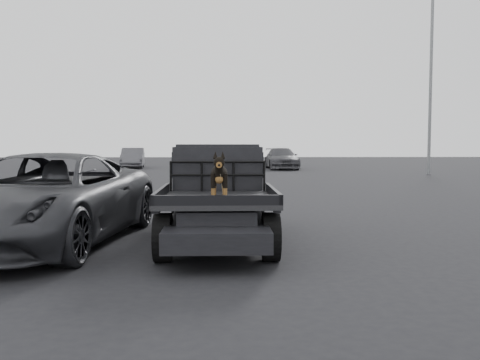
{
  "coord_description": "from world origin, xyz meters",
  "views": [
    {
      "loc": [
        0.16,
        -8.3,
        1.83
      ],
      "look_at": [
        0.44,
        -0.57,
        1.29
      ],
      "focal_mm": 40.0,
      "sensor_mm": 36.0,
      "label": 1
    }
  ],
  "objects_px": {
    "parked_suv": "(44,199)",
    "distant_car_a": "(133,158)",
    "floodlight_mid": "(431,49)",
    "flatbed_ute": "(218,217)",
    "distant_car_b": "(282,158)",
    "dog": "(219,178)"
  },
  "relations": [
    {
      "from": "distant_car_a",
      "to": "floodlight_mid",
      "type": "height_order",
      "value": "floodlight_mid"
    },
    {
      "from": "distant_car_a",
      "to": "distant_car_b",
      "type": "distance_m",
      "value": 10.81
    },
    {
      "from": "flatbed_ute",
      "to": "floodlight_mid",
      "type": "distance_m",
      "value": 25.01
    },
    {
      "from": "floodlight_mid",
      "to": "flatbed_ute",
      "type": "bearing_deg",
      "value": -120.31
    },
    {
      "from": "distant_car_a",
      "to": "parked_suv",
      "type": "bearing_deg",
      "value": -89.8
    },
    {
      "from": "parked_suv",
      "to": "floodlight_mid",
      "type": "bearing_deg",
      "value": 60.81
    },
    {
      "from": "distant_car_b",
      "to": "floodlight_mid",
      "type": "distance_m",
      "value": 12.08
    },
    {
      "from": "flatbed_ute",
      "to": "parked_suv",
      "type": "relative_size",
      "value": 0.91
    },
    {
      "from": "parked_suv",
      "to": "floodlight_mid",
      "type": "height_order",
      "value": "floodlight_mid"
    },
    {
      "from": "parked_suv",
      "to": "distant_car_a",
      "type": "xyz_separation_m",
      "value": [
        -3.22,
        29.39,
        -0.09
      ]
    },
    {
      "from": "dog",
      "to": "floodlight_mid",
      "type": "xyz_separation_m",
      "value": [
        12.12,
        22.46,
        5.91
      ]
    },
    {
      "from": "distant_car_a",
      "to": "distant_car_b",
      "type": "height_order",
      "value": "distant_car_b"
    },
    {
      "from": "parked_suv",
      "to": "floodlight_mid",
      "type": "relative_size",
      "value": 0.45
    },
    {
      "from": "parked_suv",
      "to": "distant_car_b",
      "type": "relative_size",
      "value": 1.17
    },
    {
      "from": "distant_car_a",
      "to": "floodlight_mid",
      "type": "distance_m",
      "value": 21.32
    },
    {
      "from": "dog",
      "to": "distant_car_a",
      "type": "bearing_deg",
      "value": 101.67
    },
    {
      "from": "flatbed_ute",
      "to": "dog",
      "type": "bearing_deg",
      "value": -88.79
    },
    {
      "from": "flatbed_ute",
      "to": "distant_car_a",
      "type": "relative_size",
      "value": 1.22
    },
    {
      "from": "parked_suv",
      "to": "distant_car_b",
      "type": "height_order",
      "value": "parked_suv"
    },
    {
      "from": "parked_suv",
      "to": "distant_car_b",
      "type": "distance_m",
      "value": 28.49
    },
    {
      "from": "dog",
      "to": "distant_car_b",
      "type": "xyz_separation_m",
      "value": [
        4.27,
        28.99,
        -0.56
      ]
    },
    {
      "from": "flatbed_ute",
      "to": "parked_suv",
      "type": "xyz_separation_m",
      "value": [
        -3.12,
        -0.19,
        0.36
      ]
    }
  ]
}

